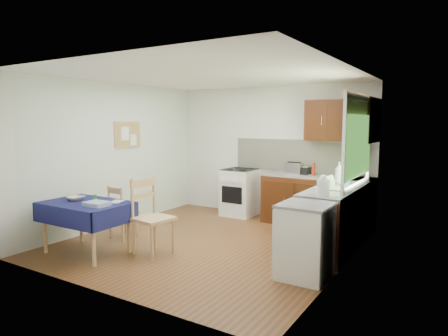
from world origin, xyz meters
The scene contains 33 objects.
floor centered at (0.00, 0.00, 0.00)m, with size 4.20×4.20×0.00m, color #4E2F14.
ceiling centered at (0.00, 0.00, 2.50)m, with size 4.00×4.20×0.02m, color white.
wall_back centered at (0.00, 2.10, 1.25)m, with size 4.00×0.02×2.50m, color silver.
wall_front centered at (0.00, -2.10, 1.25)m, with size 4.00×0.02×2.50m, color silver.
wall_left centered at (-2.00, 0.00, 1.25)m, with size 0.02×4.20×2.50m, color silver.
wall_right centered at (2.00, 0.00, 1.25)m, with size 0.02×4.20×2.50m, color silver.
base_cabinets centered at (1.36, 1.26, 0.43)m, with size 1.90×2.30×0.86m.
worktop_back centered at (1.05, 1.80, 0.88)m, with size 1.90×0.60×0.04m, color slate.
worktop_right centered at (1.70, 0.65, 0.88)m, with size 0.60×1.70×0.04m, color slate.
worktop_corner centered at (1.70, 1.80, 0.88)m, with size 0.60×0.60×0.04m, color slate.
splashback centered at (0.65, 2.08, 1.20)m, with size 2.70×0.02×0.60m, color beige.
upper_cabinets centered at (1.52, 1.80, 1.85)m, with size 1.20×0.85×0.70m.
stove centered at (-0.50, 1.80, 0.46)m, with size 0.60×0.61×0.92m.
window centered at (1.97, 0.70, 1.65)m, with size 0.04×1.48×1.26m.
fridge centered at (1.70, -0.55, 0.44)m, with size 0.58×0.60×0.89m.
corkboard centered at (-1.97, 0.30, 1.60)m, with size 0.04×0.62×0.47m.
dining_table centered at (-1.20, -1.30, 0.62)m, with size 1.20×0.81×0.72m.
chair_far centered at (-1.31, -0.54, 0.44)m, with size 0.40×0.40×0.84m.
chair_near centered at (-0.42, -0.85, 0.56)m, with size 0.53×0.53×1.06m.
toaster centered at (0.64, 1.76, 1.00)m, with size 0.29×0.18×0.22m.
sandwich_press centered at (0.75, 1.85, 0.98)m, with size 0.26×0.23×0.15m.
sauce_bottle centered at (1.01, 1.72, 1.01)m, with size 0.05×0.05×0.22m, color red.
yellow_packet centered at (0.77, 1.92, 0.97)m, with size 0.11×0.07×0.15m, color gold.
dish_rack centered at (1.65, 0.51, 0.92)m, with size 0.39×0.30×0.18m.
kettle centered at (1.74, -0.05, 1.02)m, with size 0.16×0.16×0.27m.
cup centered at (1.56, 1.64, 0.95)m, with size 0.12×0.12×0.10m, color silver.
soap_bottle_a centered at (1.63, 1.05, 1.06)m, with size 0.13×0.13×0.33m, color silver.
soap_bottle_b centered at (1.71, 1.21, 1.00)m, with size 0.09×0.09×0.20m, color #1E72B3.
soap_bottle_c centered at (1.68, 0.16, 0.99)m, with size 0.14×0.14×0.18m, color green.
plate_bowl centered at (-1.43, -1.28, 0.75)m, with size 0.22×0.22×0.05m, color beige.
book centered at (-0.89, -1.11, 0.73)m, with size 0.15×0.21×0.02m, color white.
spice_jar centered at (-1.15, -1.18, 0.77)m, with size 0.05×0.05×0.09m, color #268E2A.
tea_towel centered at (-0.87, -1.38, 0.75)m, with size 0.31×0.24×0.05m, color navy.
Camera 1 is at (3.27, -4.91, 1.83)m, focal length 32.00 mm.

